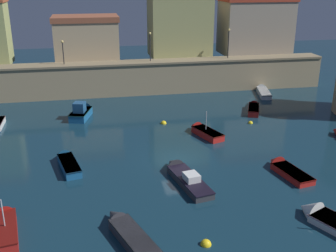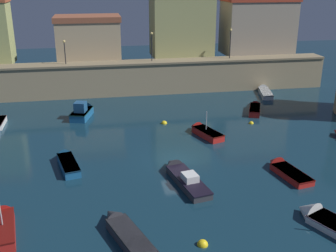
{
  "view_description": "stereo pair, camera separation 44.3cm",
  "coord_description": "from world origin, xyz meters",
  "px_view_note": "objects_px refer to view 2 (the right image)",
  "views": [
    {
      "loc": [
        -6.89,
        -31.04,
        14.76
      ],
      "look_at": [
        0.0,
        4.52,
        1.47
      ],
      "focal_mm": 44.1,
      "sensor_mm": 36.0,
      "label": 1
    },
    {
      "loc": [
        -6.45,
        -31.12,
        14.76
      ],
      "look_at": [
        0.0,
        4.52,
        1.47
      ],
      "focal_mm": 44.1,
      "sensor_mm": 36.0,
      "label": 2
    }
  ],
  "objects_px": {
    "mooring_buoy_0": "(164,124)",
    "moored_boat_2": "(284,169)",
    "quay_lamp_1": "(152,42)",
    "quay_lamp_0": "(65,48)",
    "moored_boat_9": "(83,111)",
    "moored_boat_8": "(255,108)",
    "moored_boat_3": "(204,131)",
    "moored_boat_11": "(183,175)",
    "quay_lamp_2": "(230,39)",
    "moored_boat_12": "(264,91)",
    "mooring_buoy_1": "(203,245)",
    "moored_boat_5": "(126,233)",
    "mooring_buoy_2": "(251,124)",
    "moored_boat_1": "(67,161)",
    "moored_boat_10": "(328,222)",
    "moored_boat_0": "(3,223)"
  },
  "relations": [
    {
      "from": "moored_boat_0",
      "to": "moored_boat_10",
      "type": "height_order",
      "value": "moored_boat_10"
    },
    {
      "from": "moored_boat_8",
      "to": "moored_boat_11",
      "type": "height_order",
      "value": "moored_boat_11"
    },
    {
      "from": "moored_boat_2",
      "to": "mooring_buoy_0",
      "type": "height_order",
      "value": "moored_boat_2"
    },
    {
      "from": "quay_lamp_2",
      "to": "moored_boat_12",
      "type": "xyz_separation_m",
      "value": [
        4.01,
        -3.13,
        -6.49
      ]
    },
    {
      "from": "moored_boat_1",
      "to": "moored_boat_11",
      "type": "distance_m",
      "value": 9.77
    },
    {
      "from": "moored_boat_5",
      "to": "moored_boat_11",
      "type": "height_order",
      "value": "moored_boat_11"
    },
    {
      "from": "moored_boat_0",
      "to": "mooring_buoy_1",
      "type": "xyz_separation_m",
      "value": [
        11.69,
        -3.81,
        -0.37
      ]
    },
    {
      "from": "moored_boat_5",
      "to": "mooring_buoy_2",
      "type": "distance_m",
      "value": 23.11
    },
    {
      "from": "moored_boat_3",
      "to": "moored_boat_10",
      "type": "bearing_deg",
      "value": 172.66
    },
    {
      "from": "moored_boat_9",
      "to": "moored_boat_12",
      "type": "relative_size",
      "value": 0.82
    },
    {
      "from": "quay_lamp_2",
      "to": "moored_boat_10",
      "type": "distance_m",
      "value": 33.71
    },
    {
      "from": "quay_lamp_2",
      "to": "moored_boat_3",
      "type": "xyz_separation_m",
      "value": [
        -7.78,
        -16.17,
        -6.45
      ]
    },
    {
      "from": "moored_boat_5",
      "to": "moored_boat_8",
      "type": "distance_m",
      "value": 27.43
    },
    {
      "from": "quay_lamp_2",
      "to": "mooring_buoy_2",
      "type": "height_order",
      "value": "quay_lamp_2"
    },
    {
      "from": "moored_boat_2",
      "to": "moored_boat_8",
      "type": "bearing_deg",
      "value": -23.91
    },
    {
      "from": "quay_lamp_1",
      "to": "moored_boat_2",
      "type": "distance_m",
      "value": 27.08
    },
    {
      "from": "quay_lamp_0",
      "to": "moored_boat_9",
      "type": "bearing_deg",
      "value": -76.72
    },
    {
      "from": "moored_boat_12",
      "to": "moored_boat_5",
      "type": "bearing_deg",
      "value": 158.44
    },
    {
      "from": "quay_lamp_2",
      "to": "moored_boat_11",
      "type": "bearing_deg",
      "value": -115.23
    },
    {
      "from": "moored_boat_1",
      "to": "moored_boat_8",
      "type": "height_order",
      "value": "moored_boat_1"
    },
    {
      "from": "moored_boat_8",
      "to": "mooring_buoy_1",
      "type": "xyz_separation_m",
      "value": [
        -12.34,
        -23.26,
        -0.36
      ]
    },
    {
      "from": "moored_boat_5",
      "to": "moored_boat_11",
      "type": "xyz_separation_m",
      "value": [
        4.91,
        6.78,
        -0.01
      ]
    },
    {
      "from": "moored_boat_3",
      "to": "moored_boat_9",
      "type": "bearing_deg",
      "value": 36.7
    },
    {
      "from": "moored_boat_2",
      "to": "moored_boat_8",
      "type": "height_order",
      "value": "moored_boat_2"
    },
    {
      "from": "moored_boat_1",
      "to": "mooring_buoy_2",
      "type": "distance_m",
      "value": 19.9
    },
    {
      "from": "quay_lamp_0",
      "to": "moored_boat_10",
      "type": "bearing_deg",
      "value": -62.22
    },
    {
      "from": "moored_boat_8",
      "to": "mooring_buoy_2",
      "type": "relative_size",
      "value": 9.54
    },
    {
      "from": "moored_boat_11",
      "to": "mooring_buoy_1",
      "type": "bearing_deg",
      "value": 164.83
    },
    {
      "from": "moored_boat_5",
      "to": "moored_boat_9",
      "type": "relative_size",
      "value": 1.31
    },
    {
      "from": "moored_boat_11",
      "to": "moored_boat_10",
      "type": "bearing_deg",
      "value": -146.55
    },
    {
      "from": "quay_lamp_1",
      "to": "moored_boat_10",
      "type": "height_order",
      "value": "quay_lamp_1"
    },
    {
      "from": "mooring_buoy_0",
      "to": "moored_boat_2",
      "type": "bearing_deg",
      "value": -60.22
    },
    {
      "from": "quay_lamp_2",
      "to": "moored_boat_9",
      "type": "bearing_deg",
      "value": -156.76
    },
    {
      "from": "quay_lamp_1",
      "to": "moored_boat_3",
      "type": "distance_m",
      "value": 17.59
    },
    {
      "from": "moored_boat_11",
      "to": "moored_boat_8",
      "type": "bearing_deg",
      "value": -49.2
    },
    {
      "from": "moored_boat_12",
      "to": "mooring_buoy_0",
      "type": "relative_size",
      "value": 9.66
    },
    {
      "from": "moored_boat_11",
      "to": "mooring_buoy_1",
      "type": "xyz_separation_m",
      "value": [
        -0.59,
        -8.26,
        -0.34
      ]
    },
    {
      "from": "moored_boat_9",
      "to": "moored_boat_11",
      "type": "bearing_deg",
      "value": -139.88
    },
    {
      "from": "moored_boat_2",
      "to": "moored_boat_1",
      "type": "bearing_deg",
      "value": 64.52
    },
    {
      "from": "quay_lamp_0",
      "to": "moored_boat_8",
      "type": "height_order",
      "value": "quay_lamp_0"
    },
    {
      "from": "quay_lamp_2",
      "to": "moored_boat_3",
      "type": "distance_m",
      "value": 19.07
    },
    {
      "from": "moored_boat_1",
      "to": "moored_boat_3",
      "type": "height_order",
      "value": "moored_boat_3"
    },
    {
      "from": "moored_boat_10",
      "to": "mooring_buoy_0",
      "type": "relative_size",
      "value": 9.56
    },
    {
      "from": "quay_lamp_0",
      "to": "moored_boat_3",
      "type": "distance_m",
      "value": 21.99
    },
    {
      "from": "moored_boat_2",
      "to": "moored_boat_5",
      "type": "xyz_separation_m",
      "value": [
        -13.12,
        -6.46,
        0.08
      ]
    },
    {
      "from": "moored_boat_10",
      "to": "moored_boat_12",
      "type": "distance_m",
      "value": 30.78
    },
    {
      "from": "quay_lamp_0",
      "to": "moored_boat_11",
      "type": "bearing_deg",
      "value": -68.94
    },
    {
      "from": "moored_boat_2",
      "to": "mooring_buoy_0",
      "type": "relative_size",
      "value": 7.86
    },
    {
      "from": "quay_lamp_2",
      "to": "moored_boat_11",
      "type": "relative_size",
      "value": 0.57
    },
    {
      "from": "quay_lamp_2",
      "to": "moored_boat_11",
      "type": "xyz_separation_m",
      "value": [
        -11.81,
        -25.06,
        -6.46
      ]
    }
  ]
}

